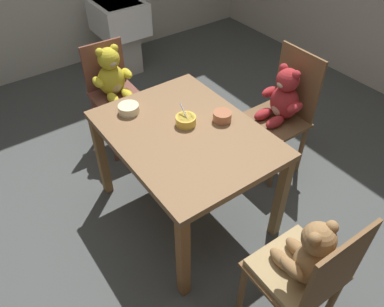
# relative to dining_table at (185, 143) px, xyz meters

# --- Properties ---
(ground_plane) EXTENTS (5.20, 5.20, 0.04)m
(ground_plane) POSITION_rel_dining_table_xyz_m (0.00, 0.00, -0.65)
(ground_plane) COLOR #494C4B
(dining_table) EXTENTS (1.09, 0.82, 0.72)m
(dining_table) POSITION_rel_dining_table_xyz_m (0.00, 0.00, 0.00)
(dining_table) COLOR brown
(dining_table) RESTS_ON ground_plane
(teddy_chair_near_left) EXTENTS (0.43, 0.38, 0.86)m
(teddy_chair_near_left) POSITION_rel_dining_table_xyz_m (-0.99, 0.00, -0.05)
(teddy_chair_near_left) COLOR brown
(teddy_chair_near_left) RESTS_ON ground_plane
(teddy_chair_near_right) EXTENTS (0.39, 0.42, 0.91)m
(teddy_chair_near_right) POSITION_rel_dining_table_xyz_m (0.98, -0.00, -0.06)
(teddy_chair_near_right) COLOR brown
(teddy_chair_near_right) RESTS_ON ground_plane
(teddy_chair_far_center) EXTENTS (0.42, 0.36, 0.95)m
(teddy_chair_far_center) POSITION_rel_dining_table_xyz_m (-0.00, 0.86, -0.04)
(teddy_chair_far_center) COLOR brown
(teddy_chair_far_center) RESTS_ON ground_plane
(porridge_bowl_cream_near_left) EXTENTS (0.13, 0.13, 0.05)m
(porridge_bowl_cream_near_left) POSITION_rel_dining_table_xyz_m (-0.37, -0.18, 0.12)
(porridge_bowl_cream_near_left) COLOR beige
(porridge_bowl_cream_near_left) RESTS_ON dining_table
(porridge_bowl_yellow_center) EXTENTS (0.13, 0.13, 0.12)m
(porridge_bowl_yellow_center) POSITION_rel_dining_table_xyz_m (-0.06, 0.05, 0.12)
(porridge_bowl_yellow_center) COLOR yellow
(porridge_bowl_yellow_center) RESTS_ON dining_table
(porridge_bowl_terracotta_far_center) EXTENTS (0.12, 0.12, 0.06)m
(porridge_bowl_terracotta_far_center) POSITION_rel_dining_table_xyz_m (0.04, 0.25, 0.12)
(porridge_bowl_terracotta_far_center) COLOR #B16B48
(porridge_bowl_terracotta_far_center) RESTS_ON dining_table
(sink_basin) EXTENTS (0.53, 0.47, 0.76)m
(sink_basin) POSITION_rel_dining_table_xyz_m (-2.05, 0.60, -0.13)
(sink_basin) COLOR #B7B2A8
(sink_basin) RESTS_ON ground_plane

